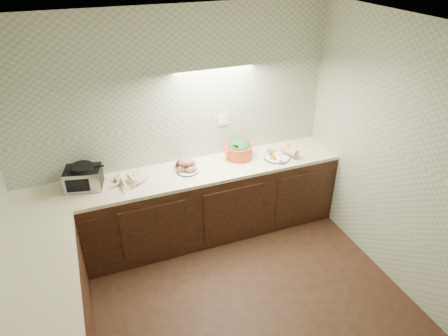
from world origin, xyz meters
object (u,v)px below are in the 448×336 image
object	(u,v)px
toaster_oven	(83,177)
parsnip_pile	(127,182)
veg_plate	(281,152)
onion_bowl	(181,164)
sweet_potato_plate	(188,167)
dutch_oven	(239,149)

from	to	relation	value
toaster_oven	parsnip_pile	xyz separation A→B (m)	(0.41, -0.11, -0.09)
parsnip_pile	veg_plate	xyz separation A→B (m)	(1.80, -0.03, 0.02)
onion_bowl	toaster_oven	bearing A→B (deg)	-178.12
toaster_oven	onion_bowl	bearing A→B (deg)	15.11
sweet_potato_plate	dutch_oven	world-z (taller)	dutch_oven
veg_plate	parsnip_pile	bearing A→B (deg)	179.10
dutch_oven	toaster_oven	bearing A→B (deg)	166.80
parsnip_pile	onion_bowl	world-z (taller)	onion_bowl
dutch_oven	veg_plate	distance (m)	0.50
dutch_oven	veg_plate	world-z (taller)	dutch_oven
parsnip_pile	dutch_oven	world-z (taller)	dutch_oven
parsnip_pile	sweet_potato_plate	distance (m)	0.67
dutch_oven	veg_plate	xyz separation A→B (m)	(0.48, -0.14, -0.05)
sweet_potato_plate	dutch_oven	bearing A→B (deg)	7.76
sweet_potato_plate	veg_plate	xyz separation A→B (m)	(1.13, -0.05, -0.01)
parsnip_pile	veg_plate	distance (m)	1.80
toaster_oven	sweet_potato_plate	world-z (taller)	toaster_oven
veg_plate	dutch_oven	bearing A→B (deg)	163.25
parsnip_pile	veg_plate	bearing A→B (deg)	-0.90
parsnip_pile	onion_bowl	distance (m)	0.65
onion_bowl	dutch_oven	size ratio (longest dim) A/B	0.35
onion_bowl	veg_plate	size ratio (longest dim) A/B	0.35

